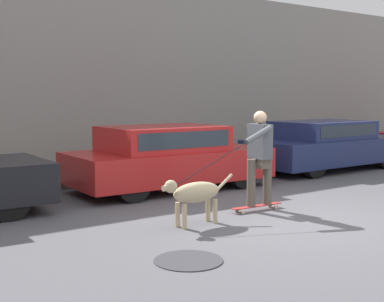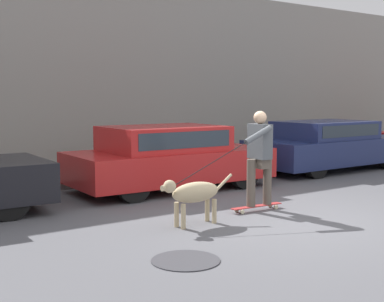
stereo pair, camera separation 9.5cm
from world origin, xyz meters
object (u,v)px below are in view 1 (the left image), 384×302
object	(u,v)px
parked_car_1	(168,158)
skateboarder	(259,154)
parked_car_2	(326,146)
dog	(195,193)

from	to	relation	value
parked_car_1	skateboarder	xyz separation A→B (m)	(0.12, -2.52, 0.30)
parked_car_2	dog	xyz separation A→B (m)	(-6.09, -2.72, -0.14)
parked_car_1	dog	world-z (taller)	parked_car_1
parked_car_1	dog	xyz separation A→B (m)	(-1.32, -2.72, -0.16)
parked_car_1	parked_car_2	world-z (taller)	parked_car_1
parked_car_1	parked_car_2	xyz separation A→B (m)	(4.76, -0.00, -0.02)
dog	skateboarder	distance (m)	1.52
dog	skateboarder	xyz separation A→B (m)	(1.44, 0.20, 0.46)
parked_car_2	dog	size ratio (longest dim) A/B	3.39
parked_car_1	dog	bearing A→B (deg)	-114.15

